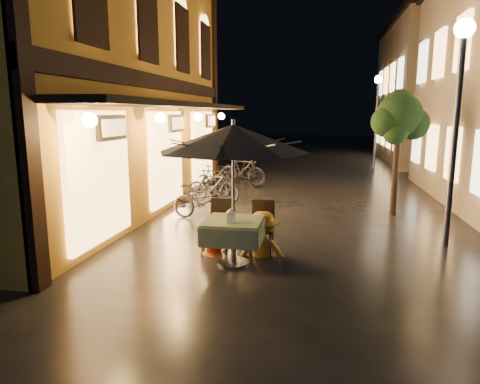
% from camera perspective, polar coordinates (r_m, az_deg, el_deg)
% --- Properties ---
extents(ground, '(90.00, 90.00, 0.00)m').
position_cam_1_polar(ground, '(7.15, 5.77, -10.52)').
color(ground, black).
rests_on(ground, ground).
extents(west_building, '(5.90, 11.40, 7.40)m').
position_cam_1_polar(west_building, '(12.41, -20.42, 15.19)').
color(west_building, gold).
rests_on(west_building, ground).
extents(east_building_far, '(7.30, 10.30, 7.30)m').
position_cam_1_polar(east_building_far, '(25.64, 27.01, 11.83)').
color(east_building_far, '#ACA28B').
rests_on(east_building_far, ground).
extents(street_tree, '(1.43, 1.20, 3.15)m').
position_cam_1_polar(street_tree, '(11.32, 20.49, 9.14)').
color(street_tree, black).
rests_on(street_tree, ground).
extents(streetlamp_near, '(0.36, 0.36, 4.23)m').
position_cam_1_polar(streetlamp_near, '(9.01, 27.15, 11.66)').
color(streetlamp_near, '#59595E').
rests_on(streetlamp_near, ground).
extents(streetlamp_far, '(0.36, 0.36, 4.23)m').
position_cam_1_polar(streetlamp_far, '(20.80, 17.80, 10.98)').
color(streetlamp_far, '#59595E').
rests_on(streetlamp_far, ground).
extents(cafe_table, '(0.99, 0.99, 0.78)m').
position_cam_1_polar(cafe_table, '(7.28, -0.88, -5.21)').
color(cafe_table, '#59595E').
rests_on(cafe_table, ground).
extents(patio_umbrella, '(2.53, 2.53, 2.46)m').
position_cam_1_polar(patio_umbrella, '(7.02, -0.91, 7.15)').
color(patio_umbrella, '#59595E').
rests_on(patio_umbrella, ground).
extents(cafe_chair_left, '(0.42, 0.42, 0.97)m').
position_cam_1_polar(cafe_chair_left, '(8.07, -2.62, -4.01)').
color(cafe_chair_left, black).
rests_on(cafe_chair_left, ground).
extents(cafe_chair_right, '(0.42, 0.42, 0.97)m').
position_cam_1_polar(cafe_chair_right, '(7.93, 3.03, -4.27)').
color(cafe_chair_right, black).
rests_on(cafe_chair_right, ground).
extents(table_lantern, '(0.16, 0.16, 0.25)m').
position_cam_1_polar(table_lantern, '(7.00, -1.23, -3.06)').
color(table_lantern, white).
rests_on(table_lantern, cafe_table).
extents(person_orange, '(0.82, 0.73, 1.40)m').
position_cam_1_polar(person_orange, '(7.83, -3.52, -3.26)').
color(person_orange, '#BC460F').
rests_on(person_orange, ground).
extents(person_yellow, '(1.06, 0.65, 1.59)m').
position_cam_1_polar(person_yellow, '(7.70, 3.07, -2.75)').
color(person_yellow, orange).
rests_on(person_yellow, ground).
extents(bicycle_0, '(1.78, 0.95, 0.89)m').
position_cam_1_polar(bicycle_0, '(10.36, -4.82, -1.32)').
color(bicycle_0, black).
rests_on(bicycle_0, ground).
extents(bicycle_1, '(1.64, 0.67, 0.96)m').
position_cam_1_polar(bicycle_1, '(12.28, -3.64, 0.73)').
color(bicycle_1, black).
rests_on(bicycle_1, ground).
extents(bicycle_2, '(1.64, 1.11, 0.81)m').
position_cam_1_polar(bicycle_2, '(12.52, -5.09, 0.55)').
color(bicycle_2, black).
rests_on(bicycle_2, ground).
extents(bicycle_3, '(1.53, 0.92, 0.89)m').
position_cam_1_polar(bicycle_3, '(13.88, -3.42, 1.70)').
color(bicycle_3, black).
rests_on(bicycle_3, ground).
extents(bicycle_4, '(1.87, 1.30, 0.93)m').
position_cam_1_polar(bicycle_4, '(14.77, 0.07, 2.34)').
color(bicycle_4, black).
rests_on(bicycle_4, ground).
extents(bicycle_5, '(1.81, 0.88, 1.05)m').
position_cam_1_polar(bicycle_5, '(15.41, 0.32, 2.90)').
color(bicycle_5, black).
rests_on(bicycle_5, ground).
extents(bicycle_6, '(1.60, 0.59, 0.83)m').
position_cam_1_polar(bicycle_6, '(16.57, -0.78, 3.06)').
color(bicycle_6, black).
rests_on(bicycle_6, ground).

